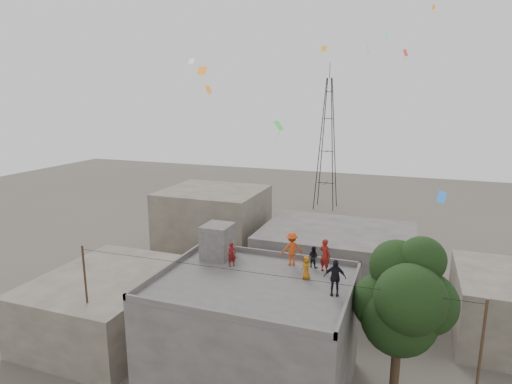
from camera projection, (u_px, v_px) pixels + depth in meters
main_building at (253, 336)px, 22.63m from camera, size 10.00×8.00×6.10m
parapet at (253, 279)px, 21.94m from camera, size 10.00×8.00×0.30m
stair_head_box at (218, 241)px, 25.22m from camera, size 1.60×1.80×2.00m
neighbor_west at (109, 304)px, 28.39m from camera, size 8.00×10.00×4.00m
neighbor_north at (336, 259)px, 34.90m from camera, size 12.00×9.00×5.00m
neighbor_northwest at (214, 226)px, 40.57m from camera, size 9.00×8.00×7.00m
tree at (404, 300)px, 20.03m from camera, size 4.90×4.60×9.10m
utility_line at (254, 336)px, 21.14m from camera, size 20.12×0.62×7.40m
transmission_tower at (327, 144)px, 59.34m from camera, size 2.97×2.97×20.01m
person_red_adult at (325, 255)px, 23.10m from camera, size 0.81×0.72×1.86m
person_orange_child at (306, 268)px, 22.23m from camera, size 0.71×0.71×1.24m
person_dark_child at (313, 257)px, 23.80m from camera, size 0.71×0.63×1.23m
person_dark_adult at (335, 277)px, 20.37m from camera, size 1.10×0.60×1.79m
person_orange_adult at (292, 249)px, 24.07m from camera, size 1.42×1.23×1.91m
person_red_child at (232, 255)px, 23.91m from camera, size 0.58×0.59×1.38m
kites at (321, 81)px, 26.00m from camera, size 18.17×19.67×11.67m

